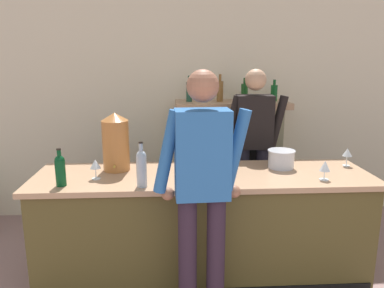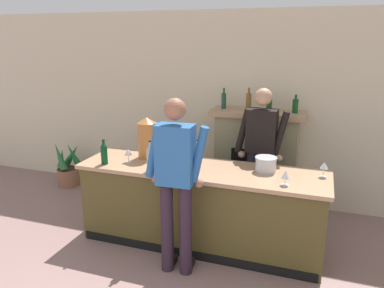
{
  "view_description": "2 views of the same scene",
  "coord_description": "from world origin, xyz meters",
  "px_view_note": "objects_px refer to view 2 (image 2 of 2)",
  "views": [
    {
      "loc": [
        -0.46,
        -0.0,
        1.9
      ],
      "look_at": [
        -0.27,
        3.31,
        1.13
      ],
      "focal_mm": 35.0,
      "sensor_mm": 36.0,
      "label": 1
    },
    {
      "loc": [
        1.02,
        -0.82,
        2.36
      ],
      "look_at": [
        -0.35,
        3.15,
        1.17
      ],
      "focal_mm": 35.0,
      "sensor_mm": 36.0,
      "label": 2
    }
  ],
  "objects_px": {
    "potted_plant_corner": "(68,168)",
    "wine_bottle_burgundy_dark": "(104,153)",
    "fireplace_stone": "(256,159)",
    "person_bartender": "(261,153)",
    "wine_bottle_port_short": "(150,158)",
    "wine_glass_front_right": "(286,175)",
    "person_customer": "(176,180)",
    "wine_glass_back_row": "(324,166)",
    "wine_bottle_merlot_tall": "(198,154)",
    "wine_glass_by_dispenser": "(128,152)",
    "copper_dispenser": "(147,138)",
    "ice_bucket_steel": "(266,164)"
  },
  "relations": [
    {
      "from": "wine_bottle_port_short",
      "to": "wine_glass_front_right",
      "type": "height_order",
      "value": "wine_bottle_port_short"
    },
    {
      "from": "wine_bottle_burgundy_dark",
      "to": "wine_glass_back_row",
      "type": "bearing_deg",
      "value": 9.1
    },
    {
      "from": "person_customer",
      "to": "wine_bottle_burgundy_dark",
      "type": "xyz_separation_m",
      "value": [
        -1.04,
        0.38,
        0.06
      ]
    },
    {
      "from": "potted_plant_corner",
      "to": "wine_bottle_burgundy_dark",
      "type": "relative_size",
      "value": 2.64
    },
    {
      "from": "wine_bottle_burgundy_dark",
      "to": "wine_bottle_merlot_tall",
      "type": "bearing_deg",
      "value": 17.4
    },
    {
      "from": "ice_bucket_steel",
      "to": "wine_glass_back_row",
      "type": "bearing_deg",
      "value": 1.47
    },
    {
      "from": "wine_bottle_merlot_tall",
      "to": "wine_glass_back_row",
      "type": "xyz_separation_m",
      "value": [
        1.38,
        0.06,
        -0.01
      ]
    },
    {
      "from": "potted_plant_corner",
      "to": "fireplace_stone",
      "type": "bearing_deg",
      "value": 3.33
    },
    {
      "from": "fireplace_stone",
      "to": "wine_bottle_burgundy_dark",
      "type": "bearing_deg",
      "value": -136.85
    },
    {
      "from": "fireplace_stone",
      "to": "wine_glass_back_row",
      "type": "height_order",
      "value": "fireplace_stone"
    },
    {
      "from": "ice_bucket_steel",
      "to": "wine_glass_by_dispenser",
      "type": "height_order",
      "value": "wine_glass_by_dispenser"
    },
    {
      "from": "fireplace_stone",
      "to": "wine_glass_front_right",
      "type": "relative_size",
      "value": 10.9
    },
    {
      "from": "copper_dispenser",
      "to": "wine_glass_front_right",
      "type": "bearing_deg",
      "value": -12.52
    },
    {
      "from": "potted_plant_corner",
      "to": "wine_glass_by_dispenser",
      "type": "xyz_separation_m",
      "value": [
        1.76,
        -1.12,
        0.78
      ]
    },
    {
      "from": "person_bartender",
      "to": "wine_bottle_merlot_tall",
      "type": "height_order",
      "value": "person_bartender"
    },
    {
      "from": "copper_dispenser",
      "to": "wine_glass_by_dispenser",
      "type": "relative_size",
      "value": 3.06
    },
    {
      "from": "ice_bucket_steel",
      "to": "wine_bottle_merlot_tall",
      "type": "relative_size",
      "value": 0.8
    },
    {
      "from": "person_bartender",
      "to": "wine_bottle_merlot_tall",
      "type": "distance_m",
      "value": 0.85
    },
    {
      "from": "fireplace_stone",
      "to": "copper_dispenser",
      "type": "relative_size",
      "value": 3.42
    },
    {
      "from": "wine_glass_by_dispenser",
      "to": "potted_plant_corner",
      "type": "bearing_deg",
      "value": 147.63
    },
    {
      "from": "wine_bottle_port_short",
      "to": "wine_glass_by_dispenser",
      "type": "distance_m",
      "value": 0.43
    },
    {
      "from": "ice_bucket_steel",
      "to": "wine_glass_by_dispenser",
      "type": "xyz_separation_m",
      "value": [
        -1.58,
        -0.23,
        0.04
      ]
    },
    {
      "from": "potted_plant_corner",
      "to": "person_customer",
      "type": "bearing_deg",
      "value": -32.6
    },
    {
      "from": "person_customer",
      "to": "wine_bottle_port_short",
      "type": "distance_m",
      "value": 0.54
    },
    {
      "from": "person_customer",
      "to": "wine_bottle_port_short",
      "type": "xyz_separation_m",
      "value": [
        -0.43,
        0.33,
        0.08
      ]
    },
    {
      "from": "ice_bucket_steel",
      "to": "wine_bottle_port_short",
      "type": "distance_m",
      "value": 1.27
    },
    {
      "from": "person_bartender",
      "to": "wine_bottle_port_short",
      "type": "relative_size",
      "value": 5.14
    },
    {
      "from": "wine_bottle_port_short",
      "to": "wine_glass_front_right",
      "type": "relative_size",
      "value": 2.21
    },
    {
      "from": "wine_glass_by_dispenser",
      "to": "copper_dispenser",
      "type": "bearing_deg",
      "value": 61.41
    },
    {
      "from": "fireplace_stone",
      "to": "wine_glass_back_row",
      "type": "distance_m",
      "value": 1.42
    },
    {
      "from": "person_bartender",
      "to": "wine_bottle_burgundy_dark",
      "type": "relative_size",
      "value": 6.13
    },
    {
      "from": "wine_bottle_port_short",
      "to": "wine_glass_front_right",
      "type": "xyz_separation_m",
      "value": [
        1.44,
        0.07,
        -0.05
      ]
    },
    {
      "from": "person_customer",
      "to": "wine_glass_back_row",
      "type": "xyz_separation_m",
      "value": [
        1.37,
        0.77,
        0.05
      ]
    },
    {
      "from": "potted_plant_corner",
      "to": "person_bartender",
      "type": "bearing_deg",
      "value": -6.83
    },
    {
      "from": "fireplace_stone",
      "to": "wine_bottle_port_short",
      "type": "height_order",
      "value": "fireplace_stone"
    },
    {
      "from": "fireplace_stone",
      "to": "person_bartender",
      "type": "distance_m",
      "value": 0.64
    },
    {
      "from": "wine_bottle_merlot_tall",
      "to": "wine_bottle_port_short",
      "type": "distance_m",
      "value": 0.57
    },
    {
      "from": "wine_bottle_port_short",
      "to": "wine_glass_front_right",
      "type": "distance_m",
      "value": 1.44
    },
    {
      "from": "potted_plant_corner",
      "to": "ice_bucket_steel",
      "type": "height_order",
      "value": "ice_bucket_steel"
    },
    {
      "from": "potted_plant_corner",
      "to": "wine_bottle_burgundy_dark",
      "type": "bearing_deg",
      "value": -39.55
    },
    {
      "from": "person_customer",
      "to": "wine_bottle_burgundy_dark",
      "type": "bearing_deg",
      "value": 159.84
    },
    {
      "from": "wine_bottle_port_short",
      "to": "wine_glass_back_row",
      "type": "distance_m",
      "value": 1.85
    },
    {
      "from": "wine_bottle_burgundy_dark",
      "to": "wine_glass_front_right",
      "type": "xyz_separation_m",
      "value": [
        2.06,
        0.01,
        -0.02
      ]
    },
    {
      "from": "copper_dispenser",
      "to": "ice_bucket_steel",
      "type": "relative_size",
      "value": 2.09
    },
    {
      "from": "potted_plant_corner",
      "to": "wine_bottle_burgundy_dark",
      "type": "height_order",
      "value": "wine_bottle_burgundy_dark"
    },
    {
      "from": "fireplace_stone",
      "to": "person_bartender",
      "type": "bearing_deg",
      "value": -76.13
    },
    {
      "from": "wine_glass_back_row",
      "to": "wine_bottle_port_short",
      "type": "bearing_deg",
      "value": -166.16
    },
    {
      "from": "wine_glass_front_right",
      "to": "person_customer",
      "type": "bearing_deg",
      "value": -158.58
    },
    {
      "from": "person_bartender",
      "to": "wine_glass_front_right",
      "type": "bearing_deg",
      "value": -66.06
    },
    {
      "from": "fireplace_stone",
      "to": "wine_glass_by_dispenser",
      "type": "height_order",
      "value": "fireplace_stone"
    }
  ]
}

